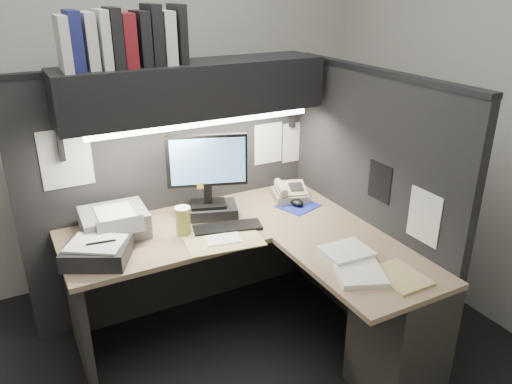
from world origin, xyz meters
TOP-DOWN VIEW (x-y plane):
  - wall_back at (0.00, 1.50)m, footprint 3.50×0.04m
  - wall_right at (1.75, 0.00)m, footprint 0.04×3.00m
  - partition_back at (0.03, 0.93)m, footprint 1.90×0.06m
  - partition_right at (0.98, 0.18)m, footprint 0.06×1.50m
  - desk at (0.43, -0.00)m, footprint 1.70×1.53m
  - overhead_shelf at (0.12, 0.75)m, footprint 1.55×0.34m
  - task_light_tube at (0.12, 0.61)m, footprint 1.32×0.04m
  - monitor at (0.15, 0.66)m, footprint 0.47×0.31m
  - keyboard at (0.17, 0.44)m, footprint 0.42×0.22m
  - mousepad at (0.71, 0.52)m, footprint 0.29×0.27m
  - mouse at (0.71, 0.53)m, footprint 0.09×0.12m
  - telephone at (0.73, 0.64)m, footprint 0.27×0.28m
  - coffee_cup at (-0.07, 0.50)m, footprint 0.11×0.11m
  - printer at (-0.42, 0.69)m, footprint 0.37×0.32m
  - notebook_stack at (-0.57, 0.42)m, footprint 0.40×0.38m
  - open_folder at (0.09, 0.32)m, footprint 0.46×0.33m
  - paper_stack_a at (0.58, -0.15)m, footprint 0.25×0.21m
  - paper_stack_b at (0.54, -0.31)m, footprint 0.32×0.35m
  - manila_stack at (0.69, -0.43)m, footprint 0.21×0.27m
  - binder_row at (-0.25, 0.76)m, footprint 0.65×0.26m
  - pinned_papers at (0.42, 0.56)m, footprint 1.76×1.31m

SIDE VIEW (x-z plane):
  - desk at x=0.43m, z-range 0.08..0.81m
  - mousepad at x=0.71m, z-range 0.73..0.73m
  - open_folder at x=0.09m, z-range 0.73..0.74m
  - manila_stack at x=0.69m, z-range 0.73..0.75m
  - keyboard at x=0.17m, z-range 0.73..0.75m
  - paper_stack_b at x=0.54m, z-range 0.73..0.76m
  - paper_stack_a at x=0.58m, z-range 0.73..0.78m
  - mouse at x=0.71m, z-range 0.73..0.78m
  - telephone at x=0.73m, z-range 0.73..0.82m
  - notebook_stack at x=-0.57m, z-range 0.73..0.83m
  - partition_back at x=0.03m, z-range 0.00..1.60m
  - partition_right at x=0.98m, z-range 0.00..1.60m
  - printer at x=-0.42m, z-range 0.73..0.87m
  - coffee_cup at x=-0.07m, z-range 0.73..0.89m
  - monitor at x=0.15m, z-range 0.68..1.20m
  - pinned_papers at x=0.42m, z-range 0.80..1.31m
  - task_light_tube at x=0.12m, z-range 1.31..1.35m
  - wall_back at x=0.00m, z-range 0.00..2.70m
  - wall_right at x=1.75m, z-range 0.00..2.70m
  - overhead_shelf at x=0.12m, z-range 1.35..1.65m
  - binder_row at x=-0.25m, z-range 1.64..1.95m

